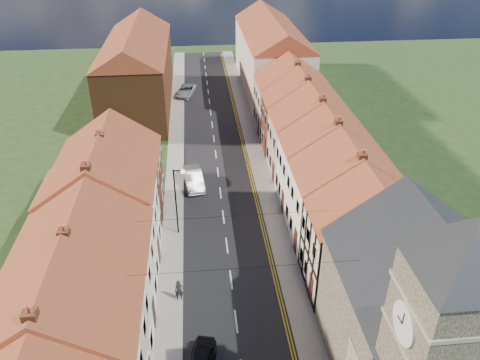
# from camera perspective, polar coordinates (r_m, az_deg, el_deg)

# --- Properties ---
(road) EXTENTS (7.00, 90.00, 0.02)m
(road) POSITION_cam_1_polar(r_m,az_deg,el_deg) (48.01, -2.70, 0.96)
(road) COLOR black
(road) RESTS_ON ground
(pavement_left) EXTENTS (1.80, 90.00, 0.12)m
(pavement_left) POSITION_cam_1_polar(r_m,az_deg,el_deg) (48.01, -7.95, 0.74)
(pavement_left) COLOR gray
(pavement_left) RESTS_ON ground
(pavement_right) EXTENTS (1.80, 90.00, 0.12)m
(pavement_right) POSITION_cam_1_polar(r_m,az_deg,el_deg) (48.36, 2.50, 1.27)
(pavement_right) COLOR gray
(pavement_right) RESTS_ON ground
(church) EXTENTS (11.25, 14.25, 15.20)m
(church) POSITION_cam_1_polar(r_m,az_deg,el_deg) (25.92, 22.98, -16.12)
(church) COLOR #362D26
(church) RESTS_ON ground
(cottage_r_tudor) EXTENTS (8.30, 5.20, 9.00)m
(cottage_r_tudor) POSITION_cam_1_polar(r_m,az_deg,el_deg) (33.04, 15.35, -6.37)
(cottage_r_tudor) COLOR #F3E6CC
(cottage_r_tudor) RESTS_ON ground
(cottage_r_white_near) EXTENTS (8.30, 6.00, 9.00)m
(cottage_r_white_near) POSITION_cam_1_polar(r_m,az_deg,el_deg) (37.21, 12.71, -1.41)
(cottage_r_white_near) COLOR white
(cottage_r_white_near) RESTS_ON ground
(cottage_r_cream_mid) EXTENTS (8.30, 5.20, 9.00)m
(cottage_r_cream_mid) POSITION_cam_1_polar(r_m,az_deg,el_deg) (41.65, 10.58, 2.51)
(cottage_r_cream_mid) COLOR white
(cottage_r_cream_mid) RESTS_ON ground
(cottage_r_pink) EXTENTS (8.30, 6.00, 9.00)m
(cottage_r_pink) POSITION_cam_1_polar(r_m,az_deg,el_deg) (46.31, 8.86, 5.65)
(cottage_r_pink) COLOR #C2AB99
(cottage_r_pink) RESTS_ON ground
(cottage_r_white_far) EXTENTS (8.30, 5.20, 9.00)m
(cottage_r_white_far) POSITION_cam_1_polar(r_m,az_deg,el_deg) (51.10, 7.45, 8.21)
(cottage_r_white_far) COLOR brown
(cottage_r_white_far) RESTS_ON ground
(cottage_r_cream_far) EXTENTS (8.30, 6.00, 9.00)m
(cottage_r_cream_far) POSITION_cam_1_polar(r_m,az_deg,el_deg) (56.01, 6.27, 10.32)
(cottage_r_cream_far) COLOR #C2AB99
(cottage_r_cream_far) RESTS_ON ground
(cottage_l_cream) EXTENTS (8.30, 6.30, 9.10)m
(cottage_l_cream) POSITION_cam_1_polar(r_m,az_deg,el_deg) (26.85, -20.76, -17.76)
(cottage_l_cream) COLOR #F3E6CC
(cottage_l_cream) RESTS_ON ground
(cottage_l_white) EXTENTS (8.30, 6.90, 8.80)m
(cottage_l_white) POSITION_cam_1_polar(r_m,az_deg,el_deg) (31.44, -18.23, -9.29)
(cottage_l_white) COLOR white
(cottage_l_white) RESTS_ON ground
(cottage_l_brick_mid) EXTENTS (8.30, 5.70, 9.10)m
(cottage_l_brick_mid) POSITION_cam_1_polar(r_m,az_deg,el_deg) (36.16, -16.60, -2.93)
(cottage_l_brick_mid) COLOR white
(cottage_l_brick_mid) RESTS_ON ground
(cottage_l_pink) EXTENTS (8.30, 6.30, 8.80)m
(cottage_l_pink) POSITION_cam_1_polar(r_m,az_deg,el_deg) (41.14, -15.37, 1.34)
(cottage_l_pink) COLOR brown
(cottage_l_pink) RESTS_ON ground
(block_right_far) EXTENTS (8.30, 24.20, 10.50)m
(block_right_far) POSITION_cam_1_polar(r_m,az_deg,el_deg) (70.09, 3.80, 15.30)
(block_right_far) COLOR #F3E6CC
(block_right_far) RESTS_ON ground
(block_left_far) EXTENTS (8.30, 24.20, 10.50)m
(block_left_far) POSITION_cam_1_polar(r_m,az_deg,el_deg) (64.80, -12.39, 13.39)
(block_left_far) COLOR brown
(block_left_far) RESTS_ON ground
(lamppost) EXTENTS (0.88, 0.15, 6.00)m
(lamppost) POSITION_cam_1_polar(r_m,az_deg,el_deg) (37.63, -7.73, -2.17)
(lamppost) COLOR black
(lamppost) RESTS_ON pavement_left
(car_mid) EXTENTS (2.21, 4.84, 1.54)m
(car_mid) POSITION_cam_1_polar(r_m,az_deg,el_deg) (45.62, -5.69, 0.21)
(car_mid) COLOR gray
(car_mid) RESTS_ON ground
(car_distant) EXTENTS (3.36, 5.29, 1.36)m
(car_distant) POSITION_cam_1_polar(r_m,az_deg,el_deg) (68.56, -6.60, 10.77)
(car_distant) COLOR #ADB1B5
(car_distant) RESTS_ON ground
(pedestrian_left) EXTENTS (0.63, 0.45, 1.62)m
(pedestrian_left) POSITION_cam_1_polar(r_m,az_deg,el_deg) (33.15, -7.42, -13.21)
(pedestrian_left) COLOR #232228
(pedestrian_left) RESTS_ON pavement_left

